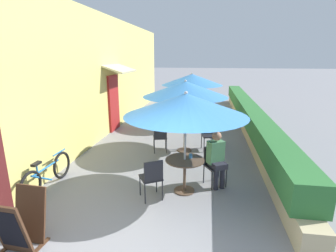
# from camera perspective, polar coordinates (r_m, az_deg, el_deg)

# --- Properties ---
(cafe_facade_wall) EXTENTS (0.98, 14.59, 4.20)m
(cafe_facade_wall) POSITION_cam_1_polar(r_m,az_deg,el_deg) (10.77, -11.71, 10.95)
(cafe_facade_wall) COLOR #E0CC6B
(cafe_facade_wall) RESTS_ON ground_plane
(planter_hedge) EXTENTS (0.60, 13.59, 1.01)m
(planter_hedge) POSITION_cam_1_polar(r_m,az_deg,el_deg) (10.50, 17.13, 1.90)
(planter_hedge) COLOR tan
(planter_hedge) RESTS_ON ground_plane
(patio_table_near) EXTENTS (0.81, 0.81, 0.73)m
(patio_table_near) POSITION_cam_1_polar(r_m,az_deg,el_deg) (5.56, 3.65, -9.07)
(patio_table_near) COLOR brown
(patio_table_near) RESTS_ON ground_plane
(patio_umbrella_near) EXTENTS (2.46, 2.46, 2.15)m
(patio_umbrella_near) POSITION_cam_1_polar(r_m,az_deg,el_deg) (5.16, 3.90, 4.65)
(patio_umbrella_near) COLOR #B7B7BC
(patio_umbrella_near) RESTS_ON ground_plane
(cafe_chair_near_left) EXTENTS (0.55, 0.55, 0.87)m
(cafe_chair_near_left) POSITION_cam_1_polar(r_m,az_deg,el_deg) (5.96, 9.90, -7.80)
(cafe_chair_near_left) COLOR #232328
(cafe_chair_near_left) RESTS_ON ground_plane
(seated_patron_near_left) EXTENTS (0.48, 0.51, 1.25)m
(seated_patron_near_left) POSITION_cam_1_polar(r_m,az_deg,el_deg) (5.81, 10.55, -6.64)
(seated_patron_near_left) COLOR #23232D
(seated_patron_near_left) RESTS_ON ground_plane
(cafe_chair_near_right) EXTENTS (0.55, 0.55, 0.87)m
(cafe_chair_near_right) POSITION_cam_1_polar(r_m,az_deg,el_deg) (5.26, -3.51, -10.83)
(cafe_chair_near_right) COLOR #232328
(cafe_chair_near_right) RESTS_ON ground_plane
(coffee_cup_near) EXTENTS (0.07, 0.07, 0.09)m
(coffee_cup_near) POSITION_cam_1_polar(r_m,az_deg,el_deg) (5.55, 4.95, -6.52)
(coffee_cup_near) COLOR teal
(coffee_cup_near) RESTS_ON patio_table_near
(patio_table_mid) EXTENTS (0.81, 0.81, 0.73)m
(patio_table_mid) POSITION_cam_1_polar(r_m,az_deg,el_deg) (7.90, 3.65, -1.66)
(patio_table_mid) COLOR brown
(patio_table_mid) RESTS_ON ground_plane
(patio_umbrella_mid) EXTENTS (2.46, 2.46, 2.15)m
(patio_umbrella_mid) POSITION_cam_1_polar(r_m,az_deg,el_deg) (7.62, 3.82, 8.04)
(patio_umbrella_mid) COLOR #B7B7BC
(patio_umbrella_mid) RESTS_ON ground_plane
(cafe_chair_mid_left) EXTENTS (0.48, 0.48, 0.87)m
(cafe_chair_mid_left) POSITION_cam_1_polar(r_m,az_deg,el_deg) (7.75, -1.72, -2.14)
(cafe_chair_mid_left) COLOR #232328
(cafe_chair_mid_left) RESTS_ON ground_plane
(cafe_chair_mid_right) EXTENTS (0.48, 0.48, 0.87)m
(cafe_chair_mid_right) POSITION_cam_1_polar(r_m,az_deg,el_deg) (8.12, 8.77, -1.51)
(cafe_chair_mid_right) COLOR #232328
(cafe_chair_mid_right) RESTS_ON ground_plane
(coffee_cup_mid) EXTENTS (0.07, 0.07, 0.09)m
(coffee_cup_mid) POSITION_cam_1_polar(r_m,az_deg,el_deg) (7.86, 2.58, 0.04)
(coffee_cup_mid) COLOR #232328
(coffee_cup_mid) RESTS_ON patio_table_mid
(patio_table_far) EXTENTS (0.81, 0.81, 0.73)m
(patio_table_far) POSITION_cam_1_polar(r_m,az_deg,el_deg) (10.92, 5.08, 3.02)
(patio_table_far) COLOR brown
(patio_table_far) RESTS_ON ground_plane
(patio_umbrella_far) EXTENTS (2.46, 2.46, 2.15)m
(patio_umbrella_far) POSITION_cam_1_polar(r_m,az_deg,el_deg) (10.72, 5.25, 10.05)
(patio_umbrella_far) COLOR #B7B7BC
(patio_umbrella_far) RESTS_ON ground_plane
(cafe_chair_far_left) EXTENTS (0.49, 0.49, 0.87)m
(cafe_chair_far_left) POSITION_cam_1_polar(r_m,az_deg,el_deg) (10.78, 8.96, 2.62)
(cafe_chair_far_left) COLOR #232328
(cafe_chair_far_left) RESTS_ON ground_plane
(cafe_chair_far_right) EXTENTS (0.49, 0.49, 0.87)m
(cafe_chair_far_right) POSITION_cam_1_polar(r_m,az_deg,el_deg) (11.62, 4.00, 3.67)
(cafe_chair_far_right) COLOR #232328
(cafe_chair_far_right) RESTS_ON ground_plane
(cafe_chair_far_back) EXTENTS (0.57, 0.57, 0.87)m
(cafe_chair_far_back) POSITION_cam_1_polar(r_m,az_deg,el_deg) (10.40, 2.25, 2.33)
(cafe_chair_far_back) COLOR #232328
(cafe_chair_far_back) RESTS_ON ground_plane
(coffee_cup_far) EXTENTS (0.07, 0.07, 0.09)m
(coffee_cup_far) POSITION_cam_1_polar(r_m,az_deg,el_deg) (10.84, 4.41, 4.21)
(coffee_cup_far) COLOR #232328
(coffee_cup_far) RESTS_ON patio_table_far
(bicycle_leaning) EXTENTS (0.13, 1.71, 0.72)m
(bicycle_leaning) POSITION_cam_1_polar(r_m,az_deg,el_deg) (6.31, -24.80, -9.52)
(bicycle_leaning) COLOR black
(bicycle_leaning) RESTS_ON ground_plane
(menu_board) EXTENTS (0.57, 0.67, 0.88)m
(menu_board) POSITION_cam_1_polar(r_m,az_deg,el_deg) (4.67, -29.40, -17.72)
(menu_board) COLOR #422819
(menu_board) RESTS_ON ground_plane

